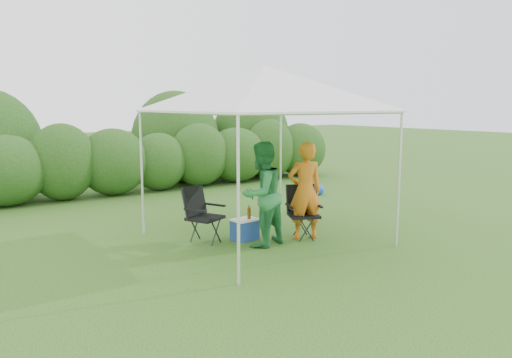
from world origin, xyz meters
TOP-DOWN VIEW (x-y plane):
  - ground at (0.00, 0.00)m, footprint 70.00×70.00m
  - hedge at (0.15, 6.00)m, footprint 12.43×1.53m
  - canopy at (0.00, 0.50)m, footprint 3.10×3.10m
  - chair_right at (0.62, 0.27)m, footprint 0.67×0.65m
  - chair_left at (-0.92, 1.00)m, footprint 0.69×0.67m
  - man at (0.58, 0.17)m, footprint 0.69×0.56m
  - woman at (-0.25, 0.24)m, footprint 0.93×0.80m
  - cooler at (-0.28, 0.68)m, footprint 0.45×0.35m
  - bottle at (-0.22, 0.64)m, footprint 0.06×0.06m
  - lawn_toy at (3.31, 3.22)m, footprint 0.64×0.53m

SIDE VIEW (x-z plane):
  - ground at x=0.00m, z-range 0.00..0.00m
  - lawn_toy at x=3.31m, z-range -0.01..0.31m
  - cooler at x=-0.28m, z-range 0.00..0.36m
  - bottle at x=-0.22m, z-range 0.36..0.58m
  - chair_right at x=0.62m, z-range 0.06..0.94m
  - chair_left at x=-0.92m, z-range 0.06..0.97m
  - man at x=0.58m, z-range 0.00..1.62m
  - woman at x=-0.25m, z-range 0.00..1.65m
  - hedge at x=0.15m, z-range -0.07..1.73m
  - canopy at x=0.00m, z-range 1.05..3.88m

